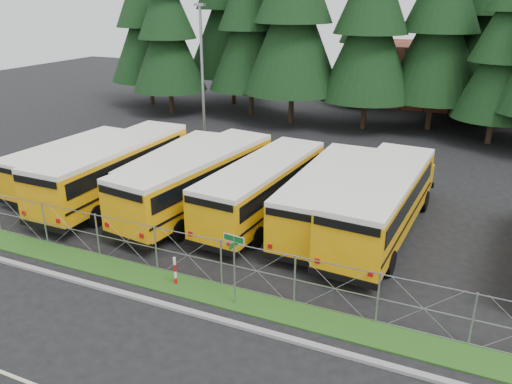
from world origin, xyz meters
The scene contains 24 objects.
ground centered at (0.00, 0.00, 0.00)m, with size 120.00×120.00×0.00m, color black.
curb centered at (0.00, -3.10, 0.06)m, with size 50.00×0.25×0.12m, color gray.
grass_verge centered at (0.00, -1.70, 0.03)m, with size 50.00×1.40×0.06m, color #224E16.
chainlink_fence centered at (0.00, -1.00, 1.00)m, with size 44.00×0.10×2.00m, color #94979C, non-canonical shape.
brick_building centered at (6.00, 40.00, 3.00)m, with size 22.00×10.00×6.00m, color brown.
bus_0 centered at (-14.21, 5.51, 1.31)m, with size 2.36×10.01×2.62m, color #DA9C06, non-canonical shape.
bus_1 centered at (-10.40, 4.95, 1.62)m, with size 2.92×12.36×3.24m, color #DA9C06, non-canonical shape.
bus_2 centered at (-7.54, 6.65, 1.35)m, with size 2.43×10.31×2.70m, color #DA9C06, non-canonical shape.
bus_3 centered at (-5.35, 5.27, 1.60)m, with size 2.88×12.22×3.20m, color #DA9C06, non-canonical shape.
bus_4 centered at (-1.95, 5.84, 1.50)m, with size 2.70×11.43×3.00m, color #DA9C06, non-canonical shape.
bus_5 centered at (1.26, 6.15, 1.46)m, with size 2.63×11.15×2.92m, color #DA9C06, non-canonical shape.
bus_6 centered at (3.83, 6.00, 1.59)m, with size 2.87×12.14×3.18m, color #DA9C06, non-canonical shape.
street_sign centered at (0.02, -1.92, 2.03)m, with size 0.84×0.55×2.81m.
striped_bollard centered at (-2.69, -1.67, 0.60)m, with size 0.11×0.11×1.20m, color #B20C0C.
light_standard centered at (-10.54, 14.78, 5.50)m, with size 0.70×0.35×10.14m.
conifer_0 centered at (-23.89, 27.42, 8.54)m, with size 7.72×7.72×17.08m, color black, non-canonical shape.
conifer_1 centered at (-19.61, 24.48, 7.67)m, with size 6.94×6.94×15.34m, color black, non-canonical shape.
conifer_2 centered at (-12.28, 26.87, 8.59)m, with size 7.77×7.77×17.17m, color black, non-canonical shape.
conifer_3 centered at (-7.75, 25.41, 9.40)m, with size 8.50×8.50×18.80m, color black, non-canonical shape.
conifer_4 centered at (-1.43, 26.05, 8.58)m, with size 7.76×7.76×17.17m, color black, non-canonical shape.
conifer_5 centered at (3.70, 27.90, 8.75)m, with size 7.91×7.91×17.50m, color black, non-canonical shape.
conifer_6 centered at (8.42, 25.21, 6.80)m, with size 6.15×6.15×13.61m, color black, non-canonical shape.
conifer_11 centered at (-3.98, 35.62, 6.91)m, with size 6.25×6.25×13.83m, color black, non-canonical shape.
conifer_12 centered at (6.46, 32.14, 10.12)m, with size 9.15×9.15×20.24m, color black, non-canonical shape.
Camera 1 is at (7.02, -15.90, 10.60)m, focal length 35.00 mm.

